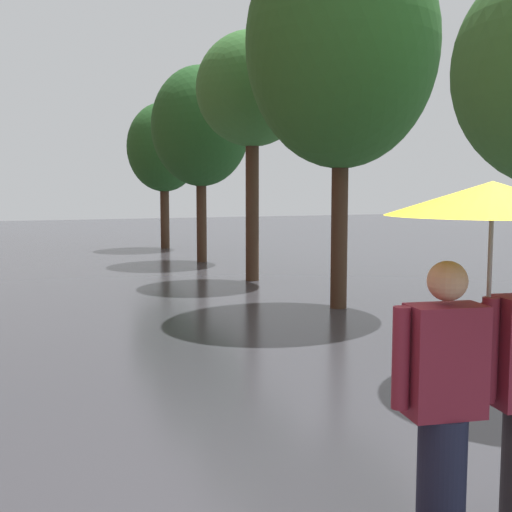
{
  "coord_description": "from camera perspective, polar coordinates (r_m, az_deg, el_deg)",
  "views": [
    {
      "loc": [
        -2.34,
        -3.0,
        1.98
      ],
      "look_at": [
        0.05,
        2.62,
        1.35
      ],
      "focal_mm": 45.64,
      "sensor_mm": 36.0,
      "label": 1
    }
  ],
  "objects": [
    {
      "name": "street_tree_1",
      "position": [
        11.06,
        7.52,
        17.87
      ],
      "size": [
        3.11,
        3.11,
        6.28
      ],
      "color": "#473323",
      "rests_on": "ground"
    },
    {
      "name": "street_tree_4",
      "position": [
        21.9,
        -8.08,
        9.36
      ],
      "size": [
        2.42,
        2.42,
        4.8
      ],
      "color": "#473323",
      "rests_on": "ground"
    },
    {
      "name": "street_tree_2",
      "position": [
        14.16,
        -0.34,
        14.25
      ],
      "size": [
        2.38,
        2.38,
        5.29
      ],
      "color": "#473323",
      "rests_on": "ground"
    },
    {
      "name": "street_tree_3",
      "position": [
        17.71,
        -4.86,
        11.21
      ],
      "size": [
        2.63,
        2.63,
        5.23
      ],
      "color": "#473323",
      "rests_on": "ground"
    },
    {
      "name": "couple_under_umbrella",
      "position": [
        3.66,
        19.79,
        -4.35
      ],
      "size": [
        1.12,
        1.12,
        2.02
      ],
      "color": "#1E233D",
      "rests_on": "ground"
    }
  ]
}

